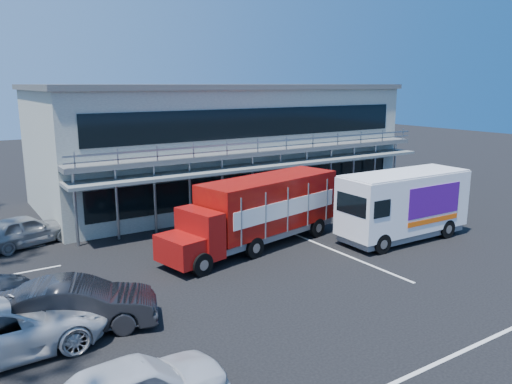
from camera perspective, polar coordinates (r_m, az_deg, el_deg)
ground at (r=19.84m, az=9.42°, el=-9.59°), size 120.00×120.00×0.00m
building at (r=32.62m, az=-4.29°, el=5.77°), size 22.40×12.00×7.30m
red_truck at (r=22.69m, az=0.41°, el=-2.05°), size 9.57×4.06×3.14m
white_van at (r=24.71m, az=16.49°, el=-1.35°), size 6.73×2.43×3.26m
parked_car_b at (r=16.37m, az=-19.78°, el=-12.10°), size 5.02×3.12×1.56m
parked_car_c at (r=15.74m, az=-27.06°, el=-13.77°), size 5.70×2.80×1.56m
parked_car_e at (r=25.35m, az=-24.91°, el=-3.99°), size 4.63×2.94×1.47m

